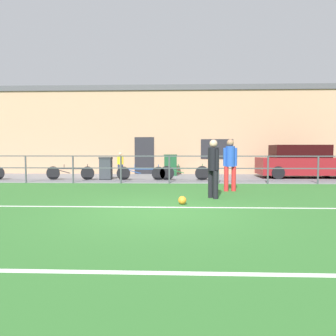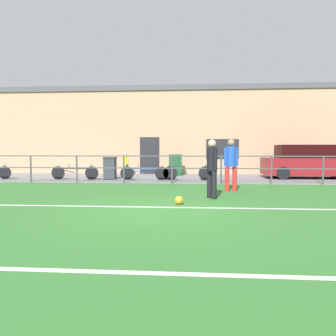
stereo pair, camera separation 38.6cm
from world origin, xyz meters
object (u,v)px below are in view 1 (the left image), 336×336
(bicycle_parked_2, at_px, (141,173))
(trash_bin_0, at_px, (106,168))
(trash_bin_1, at_px, (171,165))
(player_goalkeeper, at_px, (213,165))
(spectator_child, at_px, (120,162))
(bicycle_parked_3, at_px, (70,173))
(parked_car_red, at_px, (302,162))
(bicycle_parked_4, at_px, (184,173))
(soccer_ball_match, at_px, (182,200))
(player_striker, at_px, (230,162))

(bicycle_parked_2, height_order, trash_bin_0, trash_bin_0)
(trash_bin_1, bearing_deg, player_goalkeeper, -79.58)
(player_goalkeeper, bearing_deg, spectator_child, 178.18)
(bicycle_parked_3, bearing_deg, parked_car_red, 8.31)
(player_goalkeeper, height_order, bicycle_parked_2, player_goalkeeper)
(spectator_child, distance_m, trash_bin_0, 2.49)
(spectator_child, relative_size, parked_car_red, 0.28)
(trash_bin_0, xyz_separation_m, trash_bin_1, (2.91, 2.46, 0.04))
(bicycle_parked_4, bearing_deg, bicycle_parked_3, -180.00)
(bicycle_parked_3, xyz_separation_m, trash_bin_0, (1.56, 0.31, 0.20))
(soccer_ball_match, relative_size, spectator_child, 0.17)
(bicycle_parked_2, relative_size, trash_bin_0, 2.13)
(player_striker, xyz_separation_m, bicycle_parked_2, (-3.44, 3.55, -0.65))
(spectator_child, height_order, bicycle_parked_4, spectator_child)
(spectator_child, relative_size, bicycle_parked_2, 0.56)
(spectator_child, bearing_deg, soccer_ball_match, 104.41)
(player_striker, relative_size, soccer_ball_match, 8.21)
(player_striker, relative_size, spectator_child, 1.42)
(soccer_ball_match, distance_m, trash_bin_1, 9.05)
(bicycle_parked_4, bearing_deg, player_striker, -67.37)
(bicycle_parked_4, height_order, trash_bin_0, trash_bin_0)
(bicycle_parked_4, bearing_deg, trash_bin_0, 175.14)
(parked_car_red, bearing_deg, spectator_child, 172.67)
(parked_car_red, bearing_deg, bicycle_parked_3, -171.69)
(spectator_child, xyz_separation_m, bicycle_parked_4, (3.41, -2.78, -0.36))
(bicycle_parked_2, relative_size, bicycle_parked_3, 1.00)
(player_goalkeeper, xyz_separation_m, parked_car_red, (5.02, 6.77, -0.17))
(trash_bin_0, bearing_deg, soccer_ball_match, -62.02)
(parked_car_red, bearing_deg, trash_bin_1, 169.78)
(player_striker, distance_m, bicycle_parked_3, 7.57)
(player_goalkeeper, height_order, trash_bin_1, player_goalkeeper)
(soccer_ball_match, height_order, bicycle_parked_4, bicycle_parked_4)
(player_goalkeeper, xyz_separation_m, bicycle_parked_3, (-5.93, 5.17, -0.61))
(soccer_ball_match, bearing_deg, bicycle_parked_2, 106.32)
(bicycle_parked_2, distance_m, trash_bin_1, 3.05)
(bicycle_parked_4, bearing_deg, player_goalkeeper, -81.71)
(bicycle_parked_3, distance_m, trash_bin_0, 1.61)
(player_goalkeeper, distance_m, spectator_child, 8.98)
(soccer_ball_match, bearing_deg, player_striker, 59.23)
(bicycle_parked_2, distance_m, trash_bin_0, 1.69)
(player_goalkeeper, height_order, bicycle_parked_4, player_goalkeeper)
(trash_bin_0, bearing_deg, bicycle_parked_3, -168.89)
(spectator_child, distance_m, bicycle_parked_2, 3.16)
(player_goalkeeper, distance_m, parked_car_red, 8.43)
(player_striker, bearing_deg, trash_bin_0, -46.06)
(player_goalkeeper, relative_size, spectator_child, 1.37)
(parked_car_red, height_order, bicycle_parked_4, parked_car_red)
(player_goalkeeper, relative_size, bicycle_parked_3, 0.76)
(soccer_ball_match, distance_m, bicycle_parked_4, 6.26)
(player_striker, height_order, bicycle_parked_3, player_striker)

